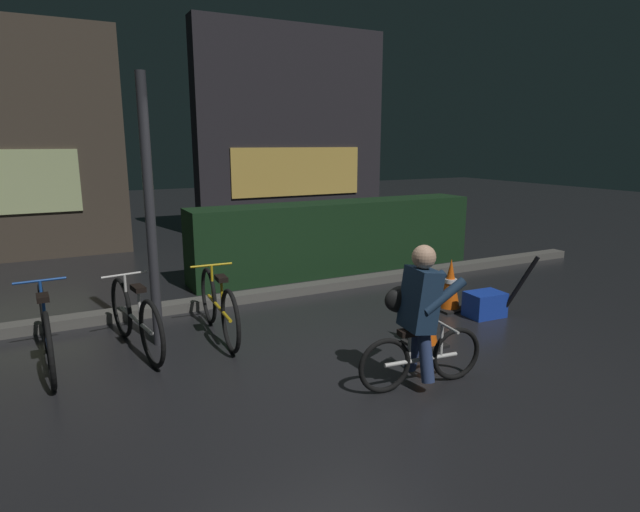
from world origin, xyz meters
TOP-DOWN VIEW (x-y plane):
  - ground_plane at (0.00, 0.00)m, footprint 40.00×40.00m
  - sidewalk_curb at (0.00, 2.20)m, footprint 12.00×0.24m
  - hedge_row at (1.80, 3.10)m, footprint 4.80×0.70m
  - storefront_right at (2.88, 7.20)m, footprint 4.58×0.54m
  - street_post at (-1.39, 1.20)m, footprint 0.10×0.10m
  - parked_bike_left_mid at (-2.41, 1.10)m, footprint 0.46×1.70m
  - parked_bike_center_left at (-1.61, 1.13)m, footprint 0.46×1.61m
  - parked_bike_center_right at (-0.75, 1.13)m, footprint 0.46×1.62m
  - traffic_cone_near at (1.07, -0.10)m, footprint 0.36×0.36m
  - traffic_cone_far at (2.09, 0.71)m, footprint 0.36×0.36m
  - blue_crate at (2.29, 0.30)m, footprint 0.46×0.34m
  - cyclist at (0.42, -0.79)m, footprint 1.19×0.56m
  - closed_umbrella at (2.55, 0.05)m, footprint 0.28×0.37m

SIDE VIEW (x-z plane):
  - ground_plane at x=0.00m, z-range 0.00..0.00m
  - sidewalk_curb at x=0.00m, z-range 0.00..0.12m
  - blue_crate at x=2.29m, z-range 0.00..0.30m
  - traffic_cone_far at x=2.09m, z-range -0.01..0.64m
  - traffic_cone_near at x=1.07m, z-range -0.01..0.65m
  - parked_bike_center_right at x=-0.75m, z-range -0.03..0.71m
  - parked_bike_center_left at x=-1.61m, z-range -0.03..0.71m
  - parked_bike_left_mid at x=-2.41m, z-range -0.04..0.74m
  - closed_umbrella at x=2.55m, z-range 0.00..0.79m
  - hedge_row at x=1.80m, z-range 0.00..1.14m
  - cyclist at x=0.42m, z-range 0.01..1.25m
  - street_post at x=-1.39m, z-range 0.00..2.73m
  - storefront_right at x=2.88m, z-range -0.01..4.64m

